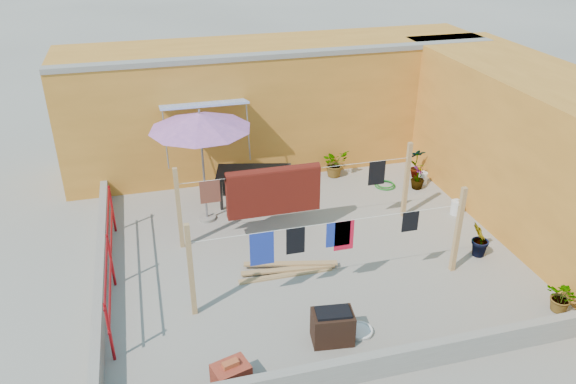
% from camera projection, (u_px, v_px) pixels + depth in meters
% --- Properties ---
extents(ground, '(80.00, 80.00, 0.00)m').
position_uv_depth(ground, '(308.00, 250.00, 11.58)').
color(ground, '#9E998E').
rests_on(ground, ground).
extents(wall_back, '(11.00, 3.27, 3.21)m').
position_uv_depth(wall_back, '(276.00, 103.00, 14.98)').
color(wall_back, orange).
rests_on(wall_back, ground).
extents(wall_right, '(2.40, 9.00, 3.20)m').
position_uv_depth(wall_right, '(541.00, 153.00, 12.04)').
color(wall_right, orange).
rests_on(wall_right, ground).
extents(parapet_front, '(8.30, 0.16, 0.44)m').
position_uv_depth(parapet_front, '(378.00, 365.00, 8.41)').
color(parapet_front, gray).
rests_on(parapet_front, ground).
extents(parapet_left, '(0.16, 7.30, 0.44)m').
position_uv_depth(parapet_left, '(101.00, 271.00, 10.55)').
color(parapet_left, gray).
rests_on(parapet_left, ground).
extents(red_railing, '(0.05, 4.20, 1.10)m').
position_uv_depth(red_railing, '(110.00, 253.00, 10.20)').
color(red_railing, '#A51016').
rests_on(red_railing, ground).
extents(clothesline_rig, '(5.09, 2.35, 1.80)m').
position_uv_depth(clothesline_rig, '(280.00, 196.00, 11.52)').
color(clothesline_rig, tan).
rests_on(clothesline_rig, ground).
extents(patio_umbrella, '(2.58, 2.58, 2.60)m').
position_uv_depth(patio_umbrella, '(200.00, 122.00, 11.63)').
color(patio_umbrella, gray).
rests_on(patio_umbrella, ground).
extents(outdoor_table, '(1.90, 1.26, 0.82)m').
position_uv_depth(outdoor_table, '(254.00, 174.00, 13.08)').
color(outdoor_table, black).
rests_on(outdoor_table, ground).
extents(brick_stack, '(0.61, 0.51, 0.46)m').
position_uv_depth(brick_stack, '(231.00, 375.00, 8.25)').
color(brick_stack, '#A13725').
rests_on(brick_stack, ground).
extents(lumber_pile, '(1.98, 0.58, 0.12)m').
position_uv_depth(lumber_pile, '(288.00, 269.00, 10.87)').
color(lumber_pile, tan).
rests_on(lumber_pile, ground).
extents(brazier, '(0.72, 0.52, 0.60)m').
position_uv_depth(brazier, '(333.00, 326.00, 9.07)').
color(brazier, black).
rests_on(brazier, ground).
extents(white_basin, '(0.45, 0.45, 0.08)m').
position_uv_depth(white_basin, '(360.00, 331.00, 9.34)').
color(white_basin, silver).
rests_on(white_basin, ground).
extents(water_jug_a, '(0.24, 0.24, 0.38)m').
position_uv_depth(water_jug_a, '(456.00, 207.00, 12.84)').
color(water_jug_a, silver).
rests_on(water_jug_a, ground).
extents(water_jug_b, '(0.22, 0.22, 0.35)m').
position_uv_depth(water_jug_b, '(423.00, 178.00, 14.24)').
color(water_jug_b, silver).
rests_on(water_jug_b, ground).
extents(green_hose, '(0.53, 0.53, 0.08)m').
position_uv_depth(green_hose, '(385.00, 185.00, 14.15)').
color(green_hose, '#186C1C').
rests_on(green_hose, ground).
extents(plant_back_a, '(0.81, 0.75, 0.73)m').
position_uv_depth(plant_back_a, '(335.00, 163.00, 14.54)').
color(plant_back_a, '#1F5B1A').
rests_on(plant_back_a, ground).
extents(plant_back_b, '(0.44, 0.44, 0.60)m').
position_uv_depth(plant_back_b, '(418.00, 177.00, 13.93)').
color(plant_back_b, '#1F5B1A').
rests_on(plant_back_b, ground).
extents(plant_right_a, '(0.47, 0.36, 0.80)m').
position_uv_depth(plant_right_a, '(416.00, 162.00, 14.49)').
color(plant_right_a, '#1F5B1A').
rests_on(plant_right_a, ground).
extents(plant_right_b, '(0.55, 0.56, 0.79)m').
position_uv_depth(plant_right_b, '(480.00, 240.00, 11.19)').
color(plant_right_b, '#1F5B1A').
rests_on(plant_right_b, ground).
extents(plant_right_c, '(0.63, 0.67, 0.59)m').
position_uv_depth(plant_right_c, '(563.00, 297.00, 9.73)').
color(plant_right_c, '#1F5B1A').
rests_on(plant_right_c, ground).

